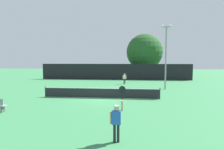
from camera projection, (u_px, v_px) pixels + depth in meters
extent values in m
plane|color=#387F4C|center=(101.00, 98.00, 17.11)|extent=(120.00, 120.00, 0.00)
cube|color=#232328|center=(101.00, 93.00, 17.07)|extent=(10.95, 0.03, 0.91)
cube|color=white|center=(101.00, 88.00, 17.04)|extent=(10.95, 0.04, 0.06)
cylinder|color=#333338|center=(45.00, 92.00, 17.58)|extent=(0.08, 0.08, 1.07)
cylinder|color=#333338|center=(160.00, 93.00, 16.55)|extent=(0.08, 0.08, 1.07)
cube|color=black|center=(115.00, 72.00, 33.70)|extent=(28.02, 0.12, 2.94)
cube|color=blue|center=(116.00, 117.00, 7.78)|extent=(0.38, 0.22, 0.59)
sphere|color=tan|center=(116.00, 108.00, 7.75)|extent=(0.23, 0.23, 0.23)
cylinder|color=white|center=(116.00, 106.00, 7.74)|extent=(0.24, 0.24, 0.04)
cylinder|color=black|center=(115.00, 133.00, 7.84)|extent=(0.12, 0.12, 0.80)
cylinder|color=black|center=(118.00, 133.00, 7.83)|extent=(0.12, 0.12, 0.80)
cylinder|color=tan|center=(111.00, 118.00, 7.81)|extent=(0.09, 0.17, 0.56)
cylinder|color=tan|center=(122.00, 106.00, 7.80)|extent=(0.09, 0.32, 0.54)
cylinder|color=black|center=(122.00, 97.00, 7.83)|extent=(0.04, 0.11, 0.28)
ellipsoid|color=black|center=(122.00, 90.00, 7.87)|extent=(0.30, 0.13, 0.36)
cube|color=white|center=(124.00, 77.00, 27.31)|extent=(0.38, 0.22, 0.58)
sphere|color=tan|center=(124.00, 74.00, 27.28)|extent=(0.22, 0.22, 0.22)
cylinder|color=white|center=(124.00, 74.00, 27.27)|extent=(0.23, 0.23, 0.04)
cylinder|color=black|center=(124.00, 81.00, 27.37)|extent=(0.12, 0.12, 0.78)
cylinder|color=black|center=(125.00, 81.00, 27.36)|extent=(0.12, 0.12, 0.78)
cylinder|color=tan|center=(123.00, 77.00, 27.34)|extent=(0.09, 0.17, 0.55)
cylinder|color=tan|center=(126.00, 77.00, 27.29)|extent=(0.09, 0.15, 0.55)
sphere|color=#CCE033|center=(123.00, 92.00, 19.93)|extent=(0.07, 0.07, 0.07)
cube|color=#4C4C51|center=(3.00, 109.00, 12.42)|extent=(0.08, 0.36, 0.45)
cylinder|color=gray|center=(166.00, 59.00, 22.16)|extent=(0.18, 0.18, 7.58)
cube|color=gray|center=(166.00, 27.00, 21.87)|extent=(1.10, 0.10, 0.10)
sphere|color=#F2EDCC|center=(163.00, 26.00, 21.90)|extent=(0.28, 0.28, 0.28)
sphere|color=#F2EDCC|center=(170.00, 26.00, 21.82)|extent=(0.28, 0.28, 0.28)
cylinder|color=brown|center=(144.00, 71.00, 38.33)|extent=(0.56, 0.56, 2.52)
sphere|color=#235123|center=(144.00, 52.00, 38.02)|extent=(7.56, 7.56, 7.56)
cube|color=white|center=(81.00, 73.00, 42.55)|extent=(2.14, 4.30, 0.90)
cube|color=#2D333D|center=(81.00, 70.00, 42.19)|extent=(1.83, 2.30, 0.64)
cylinder|color=black|center=(80.00, 74.00, 44.04)|extent=(0.22, 0.60, 0.60)
cylinder|color=black|center=(86.00, 74.00, 43.88)|extent=(0.22, 0.60, 0.60)
cylinder|color=black|center=(76.00, 75.00, 41.26)|extent=(0.22, 0.60, 0.60)
cylinder|color=black|center=(83.00, 75.00, 41.10)|extent=(0.22, 0.60, 0.60)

